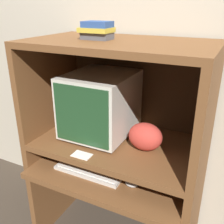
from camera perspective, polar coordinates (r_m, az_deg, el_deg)
name	(u,v)px	position (r m, az deg, el deg)	size (l,w,h in m)	color
wall_back	(143,48)	(1.81, 6.67, 13.73)	(6.00, 0.06, 2.60)	#B2A893
desk_base	(114,193)	(1.82, 0.52, -17.32)	(1.04, 0.69, 0.62)	brown
desk_monitor_shelf	(118,145)	(1.67, 1.36, -7.29)	(1.04, 0.62, 0.16)	brown
hutch_upper	(122,75)	(1.53, 2.09, 7.97)	(1.04, 0.62, 0.61)	brown
crt_monitor	(100,104)	(1.66, -2.55, 1.77)	(0.39, 0.46, 0.40)	beige
keyboard	(89,171)	(1.64, -4.97, -12.59)	(0.43, 0.14, 0.03)	beige
mouse	(132,184)	(1.53, 4.27, -15.30)	(0.07, 0.05, 0.03)	#B7B7B7
snack_bag	(145,137)	(1.54, 7.25, -5.33)	(0.20, 0.15, 0.16)	#BC382D
book_stack	(97,30)	(1.49, -3.30, 17.32)	(0.17, 0.13, 0.10)	#4C4C51
paper_card	(82,155)	(1.51, -6.58, -9.31)	(0.11, 0.07, 0.00)	white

